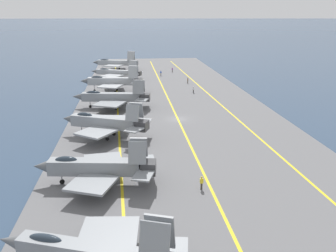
{
  "coord_description": "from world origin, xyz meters",
  "views": [
    {
      "loc": [
        -66.8,
        9.43,
        20.87
      ],
      "look_at": [
        -11.88,
        3.29,
        2.9
      ],
      "focal_mm": 38.0,
      "sensor_mm": 36.0,
      "label": 1
    }
  ],
  "objects_px": {
    "parked_jet_eighth": "(116,63)",
    "crew_white_vest": "(193,89)",
    "crew_blue_vest": "(161,73)",
    "crew_yellow_vest": "(202,182)",
    "parked_jet_fifth": "(113,97)",
    "parked_jet_third": "(97,167)",
    "crew_purple_vest": "(172,70)",
    "parked_jet_fourth": "(105,122)",
    "parked_jet_seventh": "(117,72)",
    "parked_jet_sixth": "(112,81)",
    "crew_brown_vest": "(188,80)"
  },
  "relations": [
    {
      "from": "parked_jet_sixth",
      "to": "parked_jet_eighth",
      "type": "distance_m",
      "value": 36.57
    },
    {
      "from": "parked_jet_third",
      "to": "crew_blue_vest",
      "type": "height_order",
      "value": "parked_jet_third"
    },
    {
      "from": "parked_jet_third",
      "to": "parked_jet_fourth",
      "type": "distance_m",
      "value": 17.13
    },
    {
      "from": "parked_jet_fifth",
      "to": "parked_jet_seventh",
      "type": "bearing_deg",
      "value": -0.18
    },
    {
      "from": "parked_jet_third",
      "to": "crew_purple_vest",
      "type": "bearing_deg",
      "value": -13.29
    },
    {
      "from": "crew_white_vest",
      "to": "crew_blue_vest",
      "type": "bearing_deg",
      "value": 13.04
    },
    {
      "from": "crew_blue_vest",
      "to": "parked_jet_sixth",
      "type": "bearing_deg",
      "value": 146.55
    },
    {
      "from": "parked_jet_eighth",
      "to": "parked_jet_fourth",
      "type": "bearing_deg",
      "value": -179.85
    },
    {
      "from": "parked_jet_third",
      "to": "parked_jet_seventh",
      "type": "relative_size",
      "value": 0.91
    },
    {
      "from": "parked_jet_eighth",
      "to": "parked_jet_sixth",
      "type": "bearing_deg",
      "value": -179.97
    },
    {
      "from": "crew_blue_vest",
      "to": "parked_jet_fifth",
      "type": "bearing_deg",
      "value": 160.03
    },
    {
      "from": "crew_white_vest",
      "to": "crew_brown_vest",
      "type": "xyz_separation_m",
      "value": [
        12.77,
        -0.61,
        0.02
      ]
    },
    {
      "from": "crew_purple_vest",
      "to": "parked_jet_seventh",
      "type": "bearing_deg",
      "value": 121.11
    },
    {
      "from": "parked_jet_fourth",
      "to": "parked_jet_sixth",
      "type": "height_order",
      "value": "parked_jet_sixth"
    },
    {
      "from": "parked_jet_seventh",
      "to": "crew_yellow_vest",
      "type": "bearing_deg",
      "value": -170.94
    },
    {
      "from": "parked_jet_fifth",
      "to": "crew_blue_vest",
      "type": "distance_m",
      "value": 41.79
    },
    {
      "from": "crew_purple_vest",
      "to": "crew_brown_vest",
      "type": "distance_m",
      "value": 20.43
    },
    {
      "from": "parked_jet_sixth",
      "to": "crew_purple_vest",
      "type": "xyz_separation_m",
      "value": [
        29.32,
        -19.56,
        -1.9
      ]
    },
    {
      "from": "crew_blue_vest",
      "to": "parked_jet_third",
      "type": "bearing_deg",
      "value": 168.91
    },
    {
      "from": "parked_jet_fourth",
      "to": "crew_blue_vest",
      "type": "xyz_separation_m",
      "value": [
        58.66,
        -14.76,
        -1.76
      ]
    },
    {
      "from": "crew_yellow_vest",
      "to": "parked_jet_eighth",
      "type": "bearing_deg",
      "value": 7.75
    },
    {
      "from": "parked_jet_seventh",
      "to": "crew_purple_vest",
      "type": "distance_m",
      "value": 21.97
    },
    {
      "from": "parked_jet_eighth",
      "to": "crew_purple_vest",
      "type": "xyz_separation_m",
      "value": [
        -7.25,
        -19.58,
        -1.72
      ]
    },
    {
      "from": "crew_yellow_vest",
      "to": "parked_jet_fifth",
      "type": "bearing_deg",
      "value": 16.85
    },
    {
      "from": "parked_jet_third",
      "to": "parked_jet_fourth",
      "type": "height_order",
      "value": "parked_jet_fourth"
    },
    {
      "from": "parked_jet_eighth",
      "to": "crew_white_vest",
      "type": "height_order",
      "value": "parked_jet_eighth"
    },
    {
      "from": "parked_jet_sixth",
      "to": "parked_jet_seventh",
      "type": "relative_size",
      "value": 0.99
    },
    {
      "from": "parked_jet_third",
      "to": "crew_white_vest",
      "type": "xyz_separation_m",
      "value": [
        49.41,
        -20.97,
        -1.39
      ]
    },
    {
      "from": "parked_jet_fourth",
      "to": "crew_purple_vest",
      "type": "bearing_deg",
      "value": -16.52
    },
    {
      "from": "parked_jet_third",
      "to": "crew_purple_vest",
      "type": "xyz_separation_m",
      "value": [
        82.49,
        -19.49,
        -1.42
      ]
    },
    {
      "from": "parked_jet_sixth",
      "to": "crew_brown_vest",
      "type": "height_order",
      "value": "parked_jet_sixth"
    },
    {
      "from": "parked_jet_fourth",
      "to": "crew_brown_vest",
      "type": "distance_m",
      "value": 49.94
    },
    {
      "from": "crew_brown_vest",
      "to": "parked_jet_eighth",
      "type": "bearing_deg",
      "value": 38.17
    },
    {
      "from": "crew_brown_vest",
      "to": "parked_jet_sixth",
      "type": "bearing_deg",
      "value": 112.57
    },
    {
      "from": "parked_jet_eighth",
      "to": "crew_brown_vest",
      "type": "height_order",
      "value": "parked_jet_eighth"
    },
    {
      "from": "parked_jet_third",
      "to": "parked_jet_sixth",
      "type": "xyz_separation_m",
      "value": [
        53.18,
        0.08,
        0.48
      ]
    },
    {
      "from": "parked_jet_sixth",
      "to": "crew_yellow_vest",
      "type": "xyz_separation_m",
      "value": [
        -55.92,
        -12.57,
        -1.87
      ]
    },
    {
      "from": "crew_white_vest",
      "to": "parked_jet_seventh",
      "type": "bearing_deg",
      "value": 42.97
    },
    {
      "from": "parked_jet_eighth",
      "to": "parked_jet_third",
      "type": "bearing_deg",
      "value": -179.94
    },
    {
      "from": "parked_jet_eighth",
      "to": "crew_blue_vest",
      "type": "relative_size",
      "value": 9.66
    },
    {
      "from": "parked_jet_sixth",
      "to": "crew_yellow_vest",
      "type": "relative_size",
      "value": 9.48
    },
    {
      "from": "parked_jet_sixth",
      "to": "crew_yellow_vest",
      "type": "distance_m",
      "value": 57.34
    },
    {
      "from": "parked_jet_seventh",
      "to": "crew_yellow_vest",
      "type": "distance_m",
      "value": 74.84
    },
    {
      "from": "parked_jet_fourth",
      "to": "crew_yellow_vest",
      "type": "distance_m",
      "value": 23.48
    },
    {
      "from": "parked_jet_sixth",
      "to": "parked_jet_seventh",
      "type": "bearing_deg",
      "value": -2.49
    },
    {
      "from": "parked_jet_sixth",
      "to": "parked_jet_eighth",
      "type": "relative_size",
      "value": 0.98
    },
    {
      "from": "parked_jet_eighth",
      "to": "crew_purple_vest",
      "type": "distance_m",
      "value": 20.95
    },
    {
      "from": "crew_blue_vest",
      "to": "crew_white_vest",
      "type": "height_order",
      "value": "crew_blue_vest"
    },
    {
      "from": "parked_jet_eighth",
      "to": "crew_white_vest",
      "type": "bearing_deg",
      "value": -152.42
    },
    {
      "from": "parked_jet_sixth",
      "to": "crew_white_vest",
      "type": "bearing_deg",
      "value": -100.15
    }
  ]
}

